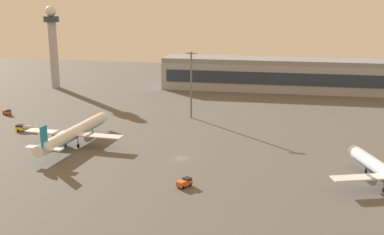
{
  "coord_description": "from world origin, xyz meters",
  "views": [
    {
      "loc": [
        29.77,
        -134.57,
        47.56
      ],
      "look_at": [
        -3.45,
        34.5,
        4.0
      ],
      "focal_mm": 44.89,
      "sensor_mm": 36.0,
      "label": 1
    }
  ],
  "objects_px": {
    "baggage_tractor": "(7,112)",
    "fuel_truck": "(24,128)",
    "airplane_far_stand": "(74,133)",
    "apron_light_west": "(191,81)",
    "control_tower": "(53,41)",
    "maintenance_van": "(185,183)"
  },
  "relations": [
    {
      "from": "control_tower",
      "to": "airplane_far_stand",
      "type": "bearing_deg",
      "value": -60.32
    },
    {
      "from": "baggage_tractor",
      "to": "maintenance_van",
      "type": "distance_m",
      "value": 107.72
    },
    {
      "from": "apron_light_west",
      "to": "baggage_tractor",
      "type": "bearing_deg",
      "value": -172.7
    },
    {
      "from": "control_tower",
      "to": "maintenance_van",
      "type": "bearing_deg",
      "value": -51.7
    },
    {
      "from": "baggage_tractor",
      "to": "maintenance_van",
      "type": "height_order",
      "value": "same"
    },
    {
      "from": "control_tower",
      "to": "fuel_truck",
      "type": "bearing_deg",
      "value": -70.84
    },
    {
      "from": "apron_light_west",
      "to": "airplane_far_stand",
      "type": "bearing_deg",
      "value": -124.98
    },
    {
      "from": "airplane_far_stand",
      "to": "apron_light_west",
      "type": "xyz_separation_m",
      "value": [
        30.45,
        43.52,
        10.95
      ]
    },
    {
      "from": "airplane_far_stand",
      "to": "apron_light_west",
      "type": "bearing_deg",
      "value": 59.11
    },
    {
      "from": "baggage_tractor",
      "to": "airplane_far_stand",
      "type": "bearing_deg",
      "value": 83.68
    },
    {
      "from": "maintenance_van",
      "to": "apron_light_west",
      "type": "xyz_separation_m",
      "value": [
        -12.43,
        71.44,
        13.98
      ]
    },
    {
      "from": "airplane_far_stand",
      "to": "fuel_truck",
      "type": "xyz_separation_m",
      "value": [
        -25.35,
        12.26,
        -2.85
      ]
    },
    {
      "from": "control_tower",
      "to": "apron_light_west",
      "type": "bearing_deg",
      "value": -31.24
    },
    {
      "from": "baggage_tractor",
      "to": "fuel_truck",
      "type": "distance_m",
      "value": 29.43
    },
    {
      "from": "fuel_truck",
      "to": "baggage_tractor",
      "type": "bearing_deg",
      "value": 40.62
    },
    {
      "from": "control_tower",
      "to": "airplane_far_stand",
      "type": "relative_size",
      "value": 0.99
    },
    {
      "from": "airplane_far_stand",
      "to": "maintenance_van",
      "type": "distance_m",
      "value": 51.26
    },
    {
      "from": "baggage_tractor",
      "to": "fuel_truck",
      "type": "xyz_separation_m",
      "value": [
        20.06,
        -21.53,
        0.19
      ]
    },
    {
      "from": "baggage_tractor",
      "to": "fuel_truck",
      "type": "relative_size",
      "value": 0.72
    },
    {
      "from": "maintenance_van",
      "to": "fuel_truck",
      "type": "relative_size",
      "value": 0.71
    },
    {
      "from": "fuel_truck",
      "to": "airplane_far_stand",
      "type": "bearing_deg",
      "value": -118.17
    },
    {
      "from": "fuel_truck",
      "to": "apron_light_west",
      "type": "bearing_deg",
      "value": -63.1
    }
  ]
}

